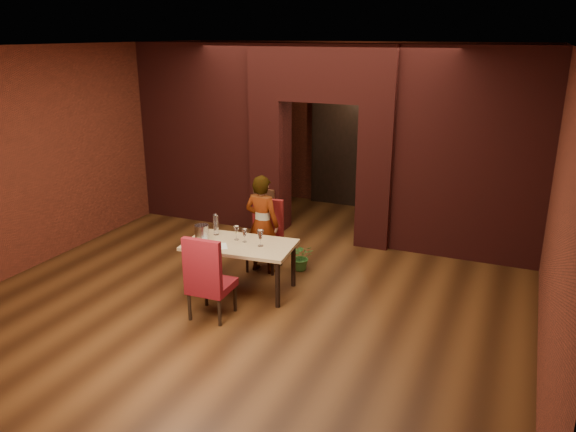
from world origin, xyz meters
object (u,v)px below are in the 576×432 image
wine_glass_b (245,236)px  dining_table (240,267)px  chair_far (264,236)px  wine_bucket (202,233)px  chair_near (211,276)px  wine_glass_c (260,238)px  wine_glass_a (236,233)px  water_bottle (216,224)px  potted_plant (301,257)px  person_seated (262,224)px

wine_glass_b → dining_table: bearing=-117.1°
chair_far → wine_bucket: (-0.48, -0.91, 0.28)m
chair_near → wine_glass_c: (0.27, 0.82, 0.25)m
wine_glass_a → wine_glass_b: 0.14m
chair_near → wine_glass_b: 0.90m
wine_glass_c → water_bottle: size_ratio=0.72×
chair_near → wine_glass_a: bearing=-83.8°
wine_glass_c → wine_bucket: wine_bucket is taller
chair_far → dining_table: bearing=-95.1°
wine_bucket → water_bottle: 0.31m
wine_glass_a → water_bottle: water_bottle is taller
dining_table → wine_glass_a: bearing=128.4°
chair_near → potted_plant: chair_near is taller
water_bottle → potted_plant: 1.39m
wine_glass_a → water_bottle: size_ratio=0.63×
water_bottle → dining_table: bearing=-20.5°
wine_glass_b → potted_plant: 1.15m
chair_far → wine_glass_c: 0.86m
wine_glass_c → water_bottle: 0.78m
water_bottle → chair_near: bearing=-63.1°
water_bottle → potted_plant: (0.97, 0.78, -0.63)m
potted_plant → chair_near: bearing=-105.2°
wine_bucket → water_bottle: (0.03, 0.31, 0.04)m
chair_far → potted_plant: size_ratio=2.51×
wine_glass_b → wine_bucket: (-0.53, -0.21, 0.03)m
person_seated → wine_glass_a: person_seated is taller
chair_near → wine_bucket: size_ratio=4.59×
wine_glass_b → wine_glass_a: bearing=167.5°
wine_glass_a → wine_glass_c: 0.41m
wine_glass_a → person_seated: bearing=81.0°
chair_near → wine_glass_a: size_ratio=5.53×
chair_near → water_bottle: (-0.49, 0.96, 0.29)m
wine_glass_c → wine_bucket: (-0.79, -0.16, 0.01)m
dining_table → person_seated: bearing=85.1°
chair_near → wine_bucket: chair_near is taller
chair_near → wine_bucket: 0.87m
wine_glass_a → potted_plant: bearing=54.5°
chair_far → wine_glass_b: bearing=-91.8°
chair_far → person_seated: (0.01, -0.07, 0.21)m
wine_glass_b → wine_bucket: bearing=-158.1°
chair_near → wine_glass_b: (0.01, 0.87, 0.23)m
wine_glass_b → chair_far: bearing=94.3°
wine_glass_a → wine_glass_c: size_ratio=0.88×
water_bottle → chair_far: bearing=53.5°
wine_glass_b → potted_plant: bearing=62.1°
person_seated → water_bottle: person_seated is taller
person_seated → chair_far: bearing=-79.9°
water_bottle → wine_glass_a: bearing=-10.4°
chair_far → chair_near: 1.57m
person_seated → wine_glass_c: (0.31, -0.68, 0.06)m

